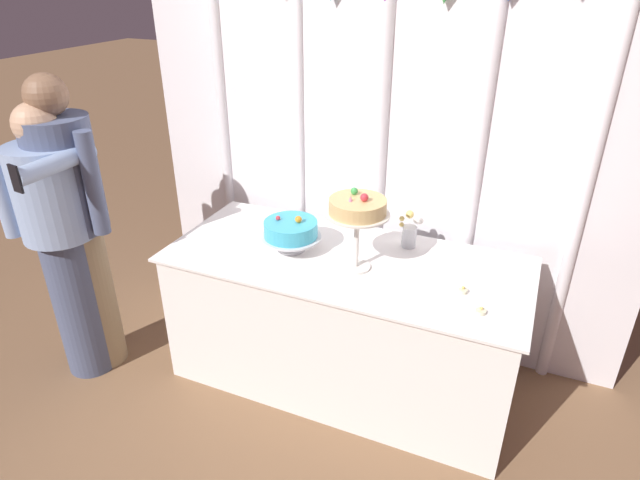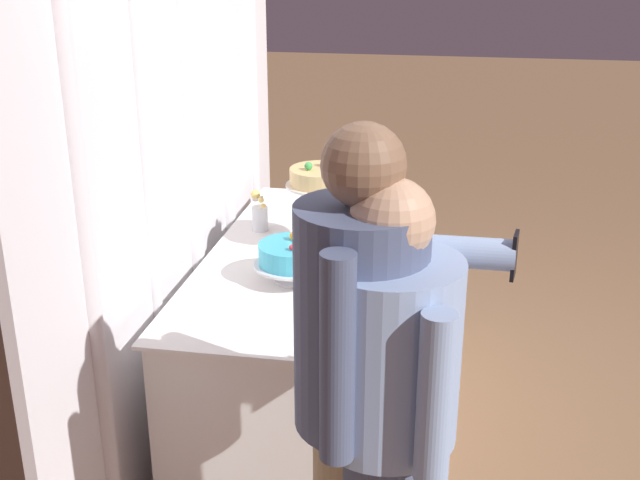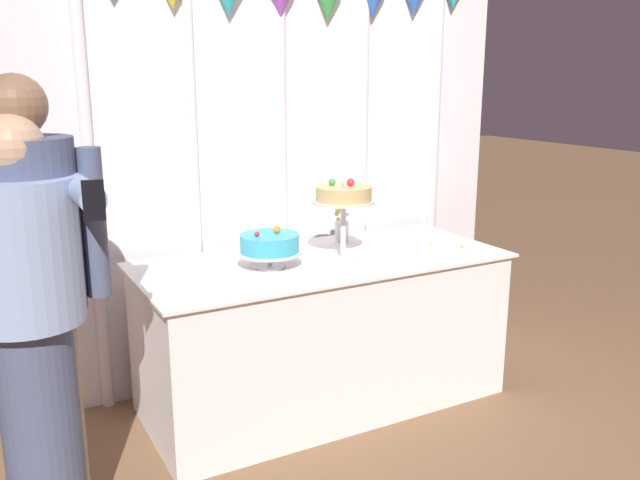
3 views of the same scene
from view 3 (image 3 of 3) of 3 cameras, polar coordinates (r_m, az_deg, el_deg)
The scene contains 10 objects.
ground_plane at distance 3.55m, azimuth 1.03°, elevation -14.20°, with size 24.00×24.00×0.00m, color #846042.
draped_curtain at distance 3.69m, azimuth -3.38°, elevation 8.82°, with size 2.87×0.16×2.54m.
cake_table at distance 3.46m, azimuth 0.23°, elevation -7.80°, with size 1.86×0.82×0.78m.
cake_display_nearleft at distance 3.16m, azimuth -4.34°, elevation -0.41°, with size 0.32×0.32×0.20m.
cake_display_nearright at distance 3.25m, azimuth 2.03°, elevation 3.61°, with size 0.31×0.31×0.41m.
flower_vase at distance 3.67m, azimuth 1.88°, elevation 1.20°, with size 0.12×0.09×0.20m.
tealight_far_left at distance 3.59m, azimuth 9.46°, elevation -0.48°, with size 0.04×0.04×0.03m.
tealight_near_left at distance 3.56m, azimuth 12.06°, elevation -0.77°, with size 0.05×0.05×0.03m.
guest_girl_blue_dress at distance 2.46m, azimuth -23.53°, elevation -6.89°, with size 0.51×0.57×1.56m.
guest_man_pink_jacket at distance 2.52m, azimuth -23.19°, elevation -4.61°, with size 0.50×0.38×1.68m.
Camera 3 is at (-1.55, -2.72, 1.67)m, focal length 37.31 mm.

